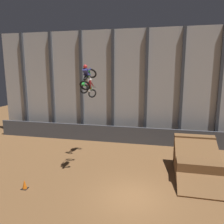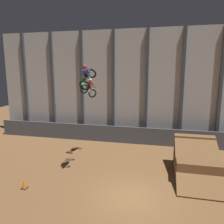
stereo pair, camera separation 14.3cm
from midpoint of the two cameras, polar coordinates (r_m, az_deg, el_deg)
ground_plane at (r=13.31m, az=5.16°, el=-21.33°), size 60.00×60.00×0.00m
arena_back_wall at (r=22.13m, az=9.24°, el=6.63°), size 32.00×0.40×11.13m
lower_barrier at (r=21.58m, az=8.62°, el=-6.25°), size 31.36×0.20×1.67m
dirt_ramp at (r=16.63m, az=21.34°, el=-12.05°), size 2.89×5.00×2.48m
rider_bike_left_air at (r=17.67m, az=-5.84°, el=6.15°), size 1.00×1.77×1.64m
rider_bike_right_air at (r=14.46m, az=-6.21°, el=9.22°), size 0.82×1.84×1.70m
traffic_cone_near_ramp at (r=14.93m, az=-21.70°, el=-17.09°), size 0.36×0.36×0.58m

